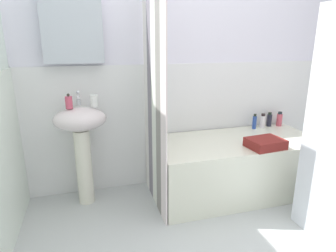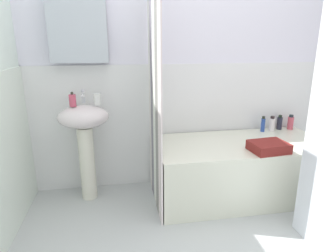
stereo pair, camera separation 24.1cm
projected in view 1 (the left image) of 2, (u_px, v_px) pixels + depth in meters
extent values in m
cube|color=white|center=(186.00, 63.00, 2.82)|extent=(3.60, 0.05, 2.40)
cube|color=white|center=(186.00, 124.00, 2.95)|extent=(3.60, 0.02, 1.20)
cube|color=silver|center=(72.00, 28.00, 2.37)|extent=(0.48, 0.12, 0.56)
cylinder|color=silver|center=(84.00, 167.00, 2.56)|extent=(0.14, 0.14, 0.68)
ellipsoid|color=silver|center=(80.00, 119.00, 2.44)|extent=(0.44, 0.34, 0.20)
cylinder|color=silver|center=(79.00, 102.00, 2.49)|extent=(0.03, 0.03, 0.05)
cylinder|color=silver|center=(78.00, 97.00, 2.43)|extent=(0.02, 0.10, 0.02)
sphere|color=silver|center=(78.00, 92.00, 2.47)|extent=(0.03, 0.03, 0.03)
cylinder|color=#C74962|center=(69.00, 103.00, 2.35)|extent=(0.06, 0.06, 0.10)
sphere|color=#2C2B22|center=(68.00, 95.00, 2.33)|extent=(0.02, 0.02, 0.02)
cylinder|color=white|center=(94.00, 101.00, 2.43)|extent=(0.06, 0.06, 0.10)
cube|color=silver|center=(235.00, 166.00, 2.78)|extent=(1.55, 0.75, 0.52)
cube|color=white|center=(164.00, 100.00, 2.09)|extent=(0.01, 0.15, 2.00)
cube|color=gray|center=(159.00, 96.00, 2.23)|extent=(0.01, 0.15, 2.00)
cube|color=white|center=(154.00, 93.00, 2.36)|extent=(0.01, 0.15, 2.00)
cube|color=gray|center=(150.00, 90.00, 2.50)|extent=(0.01, 0.15, 2.00)
cube|color=white|center=(146.00, 88.00, 2.64)|extent=(0.01, 0.15, 2.00)
cylinder|color=#CF5162|center=(279.00, 120.00, 3.15)|extent=(0.06, 0.06, 0.13)
cylinder|color=#20292E|center=(280.00, 113.00, 3.13)|extent=(0.04, 0.04, 0.02)
cylinder|color=#242534|center=(269.00, 120.00, 3.13)|extent=(0.05, 0.05, 0.13)
cylinder|color=black|center=(270.00, 113.00, 3.11)|extent=(0.04, 0.04, 0.02)
cylinder|color=white|center=(263.00, 122.00, 3.07)|extent=(0.06, 0.06, 0.13)
cylinder|color=#2A2122|center=(263.00, 115.00, 3.05)|extent=(0.04, 0.04, 0.02)
cylinder|color=#29489D|center=(254.00, 122.00, 3.04)|extent=(0.04, 0.04, 0.14)
cylinder|color=black|center=(255.00, 115.00, 3.02)|extent=(0.03, 0.03, 0.02)
cube|color=maroon|center=(265.00, 143.00, 2.51)|extent=(0.32, 0.26, 0.08)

